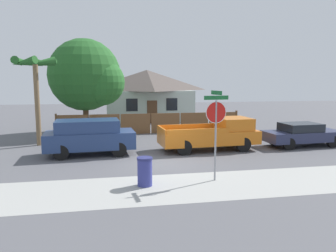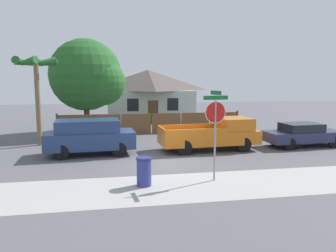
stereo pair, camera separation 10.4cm
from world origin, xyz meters
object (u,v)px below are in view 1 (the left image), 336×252
at_px(orange_pickup, 213,134).
at_px(parked_sedan, 302,134).
at_px(oak_tree, 88,76).
at_px(trash_bin, 145,171).
at_px(house, 147,93).
at_px(red_suv, 89,136).
at_px(palm_tree, 35,70).
at_px(stop_sign, 216,120).

relative_size(orange_pickup, parked_sedan, 1.17).
height_order(oak_tree, trash_bin, oak_tree).
relative_size(house, oak_tree, 1.28).
xyz_separation_m(house, red_suv, (-4.83, -15.44, -1.50)).
distance_m(palm_tree, parked_sedan, 15.64).
height_order(orange_pickup, parked_sedan, orange_pickup).
relative_size(house, red_suv, 1.89).
relative_size(palm_tree, parked_sedan, 1.10).
bearing_deg(orange_pickup, palm_tree, 159.03).
bearing_deg(red_suv, orange_pickup, -3.07).
bearing_deg(orange_pickup, stop_sign, -110.85).
distance_m(house, trash_bin, 21.14).
relative_size(oak_tree, red_suv, 1.48).
bearing_deg(stop_sign, orange_pickup, 66.05).
xyz_separation_m(parked_sedan, stop_sign, (-7.02, -5.28, 1.61)).
bearing_deg(palm_tree, house, 57.55).
distance_m(palm_tree, trash_bin, 10.69).
bearing_deg(trash_bin, orange_pickup, 51.38).
height_order(red_suv, trash_bin, red_suv).
relative_size(orange_pickup, stop_sign, 1.59).
relative_size(red_suv, trash_bin, 4.33).
bearing_deg(stop_sign, palm_tree, 126.99).
distance_m(palm_tree, orange_pickup, 10.63).
bearing_deg(oak_tree, palm_tree, -123.12).
bearing_deg(parked_sedan, palm_tree, 165.10).
xyz_separation_m(oak_tree, parked_sedan, (12.22, -7.19, -3.32)).
bearing_deg(trash_bin, palm_tree, 121.39).
xyz_separation_m(oak_tree, trash_bin, (2.52, -12.63, -3.50)).
xyz_separation_m(palm_tree, red_suv, (3.02, -3.08, -3.36)).
xyz_separation_m(house, orange_pickup, (1.71, -15.42, -1.63)).
bearing_deg(orange_pickup, oak_tree, 130.64).
distance_m(oak_tree, palm_tree, 4.91).
bearing_deg(red_suv, trash_bin, -71.42).
distance_m(house, parked_sedan, 17.06).
height_order(palm_tree, parked_sedan, palm_tree).
height_order(palm_tree, red_suv, palm_tree).
bearing_deg(stop_sign, house, 83.75).
height_order(house, oak_tree, oak_tree).
xyz_separation_m(oak_tree, stop_sign, (5.20, -12.47, -1.71)).
bearing_deg(palm_tree, parked_sedan, -11.68).
distance_m(house, palm_tree, 14.76).
bearing_deg(stop_sign, red_suv, 126.30).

